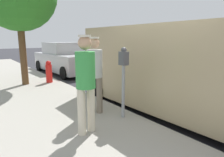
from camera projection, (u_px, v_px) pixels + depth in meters
name	position (u px, v px, depth m)	size (l,w,h in m)	color
ground_plane	(175.00, 115.00, 4.83)	(80.00, 80.00, 0.00)	#2D2D33
parking_meter_near	(124.00, 71.00, 4.11)	(0.14, 0.18, 1.52)	gray
pedestrian_in_green	(86.00, 79.00, 3.41)	(0.36, 0.34, 1.75)	beige
pedestrian_in_gray	(95.00, 70.00, 4.43)	(0.34, 0.34, 1.73)	#726656
parked_van	(177.00, 67.00, 4.80)	(2.30, 5.27, 2.15)	tan
parked_sedan_behind	(65.00, 59.00, 10.76)	(2.13, 4.49, 1.65)	#BCBCC1
fire_hydrant	(49.00, 72.00, 7.68)	(0.24, 0.24, 0.86)	red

